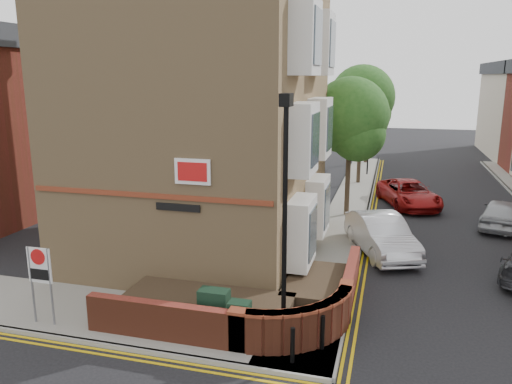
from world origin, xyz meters
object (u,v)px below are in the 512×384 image
object	(u,v)px
lamppost	(285,223)
utility_cabinet_large	(214,311)
silver_car_near	(381,235)
zone_sign	(40,271)

from	to	relation	value
lamppost	utility_cabinet_large	world-z (taller)	lamppost
lamppost	silver_car_near	world-z (taller)	lamppost
lamppost	utility_cabinet_large	size ratio (longest dim) A/B	5.25
lamppost	silver_car_near	size ratio (longest dim) A/B	1.35
utility_cabinet_large	silver_car_near	size ratio (longest dim) A/B	0.26
lamppost	utility_cabinet_large	bearing A→B (deg)	176.99
zone_sign	silver_car_near	distance (m)	12.30
lamppost	zone_sign	size ratio (longest dim) A/B	2.86
utility_cabinet_large	zone_sign	xyz separation A→B (m)	(-4.70, -0.80, 0.92)
utility_cabinet_large	zone_sign	size ratio (longest dim) A/B	0.55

